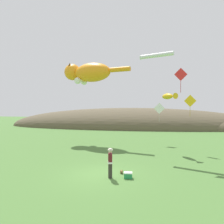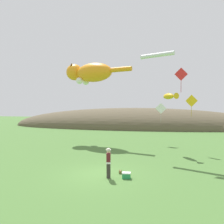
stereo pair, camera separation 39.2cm
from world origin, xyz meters
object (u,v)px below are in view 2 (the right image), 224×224
(kite_tube_streamer, at_px, (157,55))
(kite_fish_windsock, at_px, (170,96))
(picnic_cooler, at_px, (126,175))
(kite_giant_cat, at_px, (90,73))
(festival_attendant, at_px, (109,162))
(kite_diamond_white, at_px, (161,109))
(kite_spool, at_px, (120,172))
(kite_diamond_gold, at_px, (192,101))
(kite_diamond_red, at_px, (181,74))

(kite_tube_streamer, bearing_deg, kite_fish_windsock, 41.85)
(kite_fish_windsock, relative_size, kite_tube_streamer, 0.70)
(picnic_cooler, height_order, kite_giant_cat, kite_giant_cat)
(festival_attendant, height_order, kite_diamond_white, kite_diamond_white)
(kite_spool, distance_m, kite_giant_cat, 14.95)
(festival_attendant, height_order, picnic_cooler, festival_attendant)
(kite_diamond_gold, bearing_deg, kite_diamond_white, 125.89)
(picnic_cooler, bearing_deg, kite_fish_windsock, 69.17)
(kite_giant_cat, relative_size, kite_diamond_white, 3.89)
(kite_diamond_gold, bearing_deg, kite_tube_streamer, -154.58)
(kite_diamond_white, bearing_deg, kite_tube_streamer, -96.57)
(kite_diamond_gold, height_order, kite_diamond_red, kite_diamond_red)
(kite_spool, distance_m, kite_diamond_red, 8.72)
(picnic_cooler, relative_size, kite_giant_cat, 0.06)
(kite_spool, height_order, kite_diamond_red, kite_diamond_red)
(kite_tube_streamer, height_order, kite_diamond_gold, kite_tube_streamer)
(picnic_cooler, relative_size, kite_diamond_white, 0.24)
(kite_fish_windsock, distance_m, kite_diamond_red, 3.75)
(festival_attendant, relative_size, picnic_cooler, 3.51)
(kite_spool, relative_size, kite_diamond_white, 0.11)
(kite_giant_cat, distance_m, kite_diamond_gold, 12.00)
(festival_attendant, relative_size, kite_diamond_red, 0.93)
(kite_giant_cat, bearing_deg, kite_diamond_red, -38.40)
(kite_tube_streamer, bearing_deg, kite_giant_cat, 145.66)
(kite_diamond_gold, bearing_deg, picnic_cooler, -120.73)
(kite_diamond_white, relative_size, kite_diamond_red, 1.11)
(festival_attendant, relative_size, kite_fish_windsock, 0.85)
(kite_spool, xyz_separation_m, kite_giant_cat, (-5.32, 11.46, 8.00))
(festival_attendant, xyz_separation_m, kite_tube_streamer, (2.92, 7.14, 7.79))
(kite_diamond_gold, bearing_deg, kite_giant_cat, 161.25)
(picnic_cooler, distance_m, kite_diamond_gold, 10.95)
(picnic_cooler, xyz_separation_m, kite_diamond_white, (2.46, 12.21, 3.76))
(kite_spool, bearing_deg, kite_diamond_gold, 54.29)
(kite_tube_streamer, bearing_deg, kite_spool, -110.65)
(festival_attendant, bearing_deg, kite_giant_cat, 110.97)
(kite_giant_cat, height_order, kite_diamond_red, kite_giant_cat)
(kite_fish_windsock, bearing_deg, kite_diamond_red, -80.51)
(picnic_cooler, xyz_separation_m, kite_fish_windsock, (3.10, 8.14, 4.98))
(festival_attendant, height_order, kite_spool, festival_attendant)
(kite_giant_cat, xyz_separation_m, kite_tube_streamer, (7.66, -5.24, 0.63))
(kite_spool, bearing_deg, kite_diamond_red, 43.66)
(kite_spool, height_order, kite_giant_cat, kite_giant_cat)
(picnic_cooler, distance_m, kite_diamond_red, 8.86)
(kite_diamond_white, bearing_deg, kite_giant_cat, 179.61)
(kite_spool, xyz_separation_m, kite_diamond_gold, (5.58, 7.76, 4.59))
(kite_tube_streamer, height_order, kite_diamond_red, kite_tube_streamer)
(picnic_cooler, distance_m, kite_tube_streamer, 11.24)
(kite_tube_streamer, distance_m, kite_diamond_white, 7.09)
(festival_attendant, height_order, kite_giant_cat, kite_giant_cat)
(kite_spool, bearing_deg, kite_tube_streamer, 69.35)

